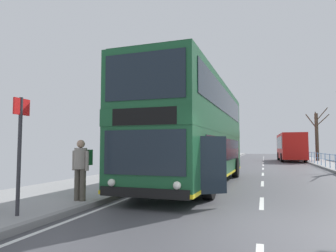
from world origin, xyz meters
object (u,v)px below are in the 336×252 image
object	(u,v)px
background_bus_far_lane	(291,146)
bare_tree_far_01	(317,135)
bus_stop_sign_near	(20,142)
pedestrian_with_backpack	(81,165)
double_decker_bus_main	(196,132)

from	to	relation	value
background_bus_far_lane	bare_tree_far_01	distance (m)	3.06
bus_stop_sign_near	background_bus_far_lane	bearing A→B (deg)	76.10
pedestrian_with_backpack	double_decker_bus_main	bearing A→B (deg)	69.74
bare_tree_far_01	bus_stop_sign_near	bearing A→B (deg)	-108.77
background_bus_far_lane	bare_tree_far_01	bearing A→B (deg)	-20.51
double_decker_bus_main	background_bus_far_lane	xyz separation A→B (m)	(5.67, 24.49, -0.56)
double_decker_bus_main	bus_stop_sign_near	distance (m)	7.81
pedestrian_with_backpack	background_bus_far_lane	bearing A→B (deg)	75.61
bus_stop_sign_near	bare_tree_far_01	bearing A→B (deg)	71.23
background_bus_far_lane	bare_tree_far_01	world-z (taller)	bare_tree_far_01
background_bus_far_lane	pedestrian_with_backpack	bearing A→B (deg)	-104.39
pedestrian_with_backpack	bus_stop_sign_near	bearing A→B (deg)	-96.27
double_decker_bus_main	pedestrian_with_backpack	size ratio (longest dim) A/B	6.98
double_decker_bus_main	background_bus_far_lane	size ratio (longest dim) A/B	1.26
double_decker_bus_main	pedestrian_with_backpack	xyz separation A→B (m)	(-2.02, -5.48, -1.15)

